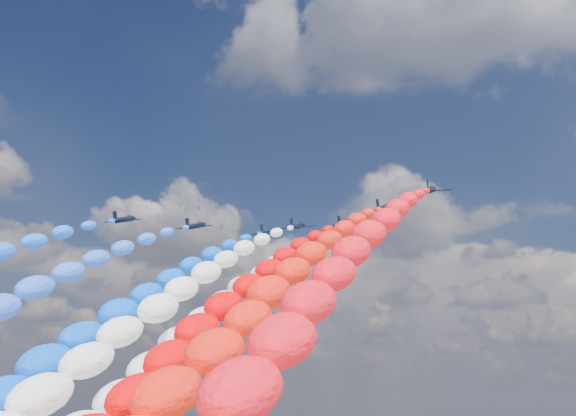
% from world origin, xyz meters
% --- Properties ---
extents(jet_0, '(8.51, 11.20, 5.22)m').
position_xyz_m(jet_0, '(-32.78, -6.73, 99.04)').
color(jet_0, black).
extents(jet_1, '(7.85, 10.74, 5.22)m').
position_xyz_m(jet_1, '(-21.59, 3.99, 99.04)').
color(jet_1, black).
extents(trail_1, '(5.89, 105.43, 54.47)m').
position_xyz_m(trail_1, '(-21.59, -50.04, 73.48)').
color(trail_1, blue).
extents(jet_2, '(8.38, 11.12, 5.22)m').
position_xyz_m(jet_2, '(-9.39, 15.37, 99.04)').
color(jet_2, black).
extents(trail_2, '(5.89, 105.43, 54.47)m').
position_xyz_m(trail_2, '(-9.39, -38.67, 73.48)').
color(trail_2, blue).
extents(jet_3, '(7.98, 10.82, 5.22)m').
position_xyz_m(jet_3, '(-1.07, 12.37, 99.04)').
color(jet_3, black).
extents(trail_3, '(5.89, 105.43, 54.47)m').
position_xyz_m(trail_3, '(-1.07, -41.67, 73.48)').
color(trail_3, white).
extents(jet_4, '(8.14, 10.94, 5.22)m').
position_xyz_m(jet_4, '(-1.61, 28.25, 99.04)').
color(jet_4, black).
extents(trail_4, '(5.89, 105.43, 54.47)m').
position_xyz_m(trail_4, '(-1.61, -25.78, 73.48)').
color(trail_4, white).
extents(jet_5, '(8.52, 11.21, 5.22)m').
position_xyz_m(jet_5, '(9.38, 13.83, 99.04)').
color(jet_5, black).
extents(trail_5, '(5.89, 105.43, 54.47)m').
position_xyz_m(trail_5, '(9.38, -40.20, 73.48)').
color(trail_5, '#EE0106').
extents(jet_6, '(8.54, 11.22, 5.22)m').
position_xyz_m(jet_6, '(20.49, 3.57, 99.04)').
color(jet_6, black).
extents(trail_6, '(5.89, 105.43, 54.47)m').
position_xyz_m(trail_6, '(20.49, -50.47, 73.48)').
color(trail_6, red).
extents(jet_7, '(8.35, 11.09, 5.22)m').
position_xyz_m(jet_7, '(31.69, -6.22, 99.04)').
color(jet_7, black).
extents(trail_7, '(5.89, 105.43, 54.47)m').
position_xyz_m(trail_7, '(31.69, -60.26, 73.48)').
color(trail_7, red).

